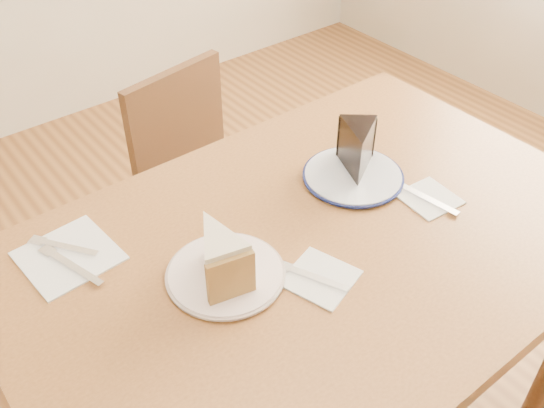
{
  "coord_description": "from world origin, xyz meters",
  "views": [
    {
      "loc": [
        -0.6,
        -0.62,
        1.55
      ],
      "look_at": [
        -0.05,
        0.09,
        0.8
      ],
      "focal_mm": 40.0,
      "sensor_mm": 36.0,
      "label": 1
    }
  ],
  "objects": [
    {
      "name": "plate_cream",
      "position": [
        -0.2,
        0.03,
        0.76
      ],
      "size": [
        0.21,
        0.21,
        0.01
      ],
      "primitive_type": "cylinder",
      "color": "white",
      "rests_on": "table"
    },
    {
      "name": "knife_spare",
      "position": [
        -0.41,
        0.22,
        0.76
      ],
      "size": [
        0.06,
        0.16,
        0.0
      ],
      "primitive_type": "cube",
      "rotation": [
        0.0,
        0.0,
        0.28
      ],
      "color": "silver",
      "rests_on": "napkin_spare"
    },
    {
      "name": "chair_far",
      "position": [
        0.12,
        0.58,
        0.44
      ],
      "size": [
        0.45,
        0.45,
        0.79
      ],
      "rotation": [
        0.0,
        0.0,
        3.32
      ],
      "color": "#341D0F",
      "rests_on": "ground"
    },
    {
      "name": "napkin_navy",
      "position": [
        0.26,
        -0.05,
        0.75
      ],
      "size": [
        0.11,
        0.11,
        0.0
      ],
      "primitive_type": "cube",
      "rotation": [
        0.0,
        0.0,
        -0.08
      ],
      "color": "white",
      "rests_on": "table"
    },
    {
      "name": "napkin_cream",
      "position": [
        -0.07,
        -0.08,
        0.75
      ],
      "size": [
        0.14,
        0.14,
        0.0
      ],
      "primitive_type": "cube",
      "rotation": [
        0.0,
        0.0,
        0.31
      ],
      "color": "white",
      "rests_on": "table"
    },
    {
      "name": "chocolate_cake",
      "position": [
        0.2,
        0.1,
        0.81
      ],
      "size": [
        0.13,
        0.14,
        0.09
      ],
      "primitive_type": null,
      "rotation": [
        0.0,
        0.0,
        2.43
      ],
      "color": "black",
      "rests_on": "plate_navy"
    },
    {
      "name": "knife_navy",
      "position": [
        0.25,
        -0.04,
        0.76
      ],
      "size": [
        0.04,
        0.17,
        0.0
      ],
      "primitive_type": "cube",
      "rotation": [
        0.0,
        0.0,
        0.14
      ],
      "color": "silver",
      "rests_on": "napkin_navy"
    },
    {
      "name": "carrot_cake",
      "position": [
        -0.21,
        0.03,
        0.81
      ],
      "size": [
        0.11,
        0.13,
        0.09
      ],
      "primitive_type": null,
      "rotation": [
        0.0,
        0.0,
        -0.22
      ],
      "color": "beige",
      "rests_on": "plate_cream"
    },
    {
      "name": "table",
      "position": [
        0.0,
        0.0,
        0.65
      ],
      "size": [
        1.2,
        0.8,
        0.75
      ],
      "color": "#583418",
      "rests_on": "ground"
    },
    {
      "name": "fork_cream",
      "position": [
        -0.08,
        -0.07,
        0.76
      ],
      "size": [
        0.07,
        0.13,
        0.0
      ],
      "primitive_type": "cube",
      "rotation": [
        0.0,
        0.0,
        0.44
      ],
      "color": "silver",
      "rests_on": "napkin_cream"
    },
    {
      "name": "plate_navy",
      "position": [
        0.19,
        0.1,
        0.76
      ],
      "size": [
        0.21,
        0.21,
        0.01
      ],
      "primitive_type": "cylinder",
      "color": "white",
      "rests_on": "table"
    },
    {
      "name": "napkin_spare",
      "position": [
        -0.4,
        0.25,
        0.75
      ],
      "size": [
        0.17,
        0.17,
        0.0
      ],
      "primitive_type": "cube",
      "rotation": [
        0.0,
        0.0,
        0.07
      ],
      "color": "white",
      "rests_on": "table"
    },
    {
      "name": "fork_spare",
      "position": [
        -0.4,
        0.27,
        0.76
      ],
      "size": [
        0.09,
        0.12,
        0.0
      ],
      "primitive_type": "cube",
      "rotation": [
        0.0,
        0.0,
        0.61
      ],
      "color": "silver",
      "rests_on": "napkin_spare"
    }
  ]
}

